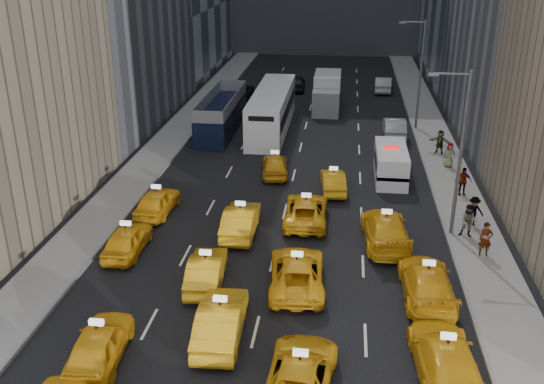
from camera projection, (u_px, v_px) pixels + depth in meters
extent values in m
plane|color=black|center=(248.00, 363.00, 23.10)|extent=(160.00, 160.00, 0.00)
cube|color=gray|center=(165.00, 145.00, 47.12)|extent=(3.00, 90.00, 0.15)
cube|color=gray|center=(441.00, 156.00, 44.77)|extent=(3.00, 90.00, 0.15)
cube|color=slate|center=(183.00, 146.00, 46.95)|extent=(0.15, 90.00, 0.18)
cube|color=slate|center=(421.00, 155.00, 44.93)|extent=(0.15, 90.00, 0.18)
cylinder|color=#595B60|center=(460.00, 157.00, 31.29)|extent=(0.20, 0.20, 9.00)
cylinder|color=#595B60|center=(452.00, 74.00, 29.73)|extent=(1.80, 0.12, 0.12)
cube|color=slate|center=(433.00, 75.00, 29.85)|extent=(0.50, 0.22, 0.12)
cylinder|color=#595B60|center=(420.00, 76.00, 49.59)|extent=(0.20, 0.20, 9.00)
cylinder|color=#595B60|center=(414.00, 22.00, 48.03)|extent=(1.80, 0.12, 0.12)
cube|color=slate|center=(402.00, 23.00, 48.15)|extent=(0.50, 0.22, 0.12)
imported|color=orange|center=(99.00, 344.00, 22.94)|extent=(2.14, 4.60, 1.52)
imported|color=orange|center=(221.00, 320.00, 24.29)|extent=(1.92, 4.93, 1.60)
imported|color=orange|center=(300.00, 374.00, 21.46)|extent=(2.72, 5.21, 1.40)
imported|color=orange|center=(445.00, 359.00, 22.12)|extent=(2.53, 5.48, 1.55)
imported|color=orange|center=(127.00, 240.00, 30.95)|extent=(1.74, 4.24, 1.44)
imported|color=orange|center=(206.00, 270.00, 28.11)|extent=(1.88, 4.48, 1.44)
imported|color=orange|center=(297.00, 272.00, 27.92)|extent=(2.85, 5.47, 1.47)
imported|color=orange|center=(427.00, 282.00, 27.00)|extent=(2.36, 5.44, 1.56)
imported|color=orange|center=(157.00, 202.00, 35.36)|extent=(1.99, 4.42, 1.47)
imported|color=orange|center=(241.00, 220.00, 32.94)|extent=(1.74, 4.78, 1.56)
imported|color=orange|center=(306.00, 210.00, 34.34)|extent=(2.45, 5.14, 1.42)
imported|color=orange|center=(386.00, 229.00, 31.85)|extent=(2.65, 5.73, 1.62)
imported|color=orange|center=(275.00, 165.00, 41.15)|extent=(2.22, 4.38, 1.43)
imported|color=orange|center=(333.00, 181.00, 38.52)|extent=(1.82, 4.15, 1.33)
cube|color=white|center=(391.00, 163.00, 40.44)|extent=(2.14, 5.34, 2.12)
cylinder|color=black|center=(378.00, 181.00, 39.19)|extent=(0.28, 0.85, 0.85)
cylinder|color=black|center=(405.00, 182.00, 38.99)|extent=(0.28, 0.85, 0.85)
cylinder|color=black|center=(376.00, 163.00, 42.38)|extent=(0.28, 0.85, 0.85)
cylinder|color=black|center=(401.00, 164.00, 42.19)|extent=(0.28, 0.85, 0.85)
cube|color=navy|center=(391.00, 165.00, 40.50)|extent=(2.18, 5.34, 0.24)
cube|color=red|center=(392.00, 147.00, 40.00)|extent=(0.97, 0.36, 0.15)
cube|color=black|center=(222.00, 113.00, 50.26)|extent=(2.77, 10.73, 3.10)
cylinder|color=black|center=(197.00, 140.00, 46.71)|extent=(0.28, 1.10, 1.10)
cylinder|color=black|center=(224.00, 141.00, 46.48)|extent=(0.28, 1.10, 1.10)
cylinder|color=black|center=(220.00, 110.00, 54.82)|extent=(0.28, 1.10, 1.10)
cylinder|color=black|center=(243.00, 111.00, 54.58)|extent=(0.28, 1.10, 1.10)
cube|color=white|center=(272.00, 110.00, 50.59)|extent=(4.13, 13.28, 3.37)
cylinder|color=black|center=(247.00, 143.00, 46.02)|extent=(0.28, 1.10, 1.10)
cylinder|color=black|center=(279.00, 145.00, 45.75)|extent=(0.28, 1.10, 1.10)
cylinder|color=black|center=(266.00, 106.00, 56.32)|extent=(0.28, 1.10, 1.10)
cylinder|color=black|center=(292.00, 107.00, 56.05)|extent=(0.28, 1.10, 1.10)
cube|color=silver|center=(327.00, 92.00, 56.75)|extent=(2.75, 7.15, 3.22)
cylinder|color=black|center=(314.00, 110.00, 54.88)|extent=(0.28, 1.10, 1.10)
cylinder|color=black|center=(337.00, 111.00, 54.64)|extent=(0.28, 1.10, 1.10)
cylinder|color=black|center=(317.00, 96.00, 59.68)|extent=(0.28, 1.10, 1.10)
cylinder|color=black|center=(338.00, 97.00, 59.44)|extent=(0.28, 1.10, 1.10)
imported|color=#A9ABB1|center=(394.00, 127.00, 49.06)|extent=(1.69, 4.80, 1.58)
imported|color=black|center=(239.00, 91.00, 60.91)|extent=(2.54, 5.44, 1.50)
imported|color=gray|center=(326.00, 86.00, 63.23)|extent=(2.41, 4.96, 1.39)
imported|color=black|center=(296.00, 83.00, 64.18)|extent=(2.10, 4.67, 1.56)
imported|color=#979A9E|center=(383.00, 84.00, 63.56)|extent=(1.92, 4.82, 1.56)
imported|color=gray|center=(486.00, 239.00, 30.29)|extent=(0.67, 0.45, 1.79)
imported|color=gray|center=(469.00, 221.00, 32.18)|extent=(0.99, 0.70, 1.85)
imported|color=gray|center=(474.00, 211.00, 33.49)|extent=(1.14, 0.54, 1.72)
imported|color=gray|center=(463.00, 181.00, 37.49)|extent=(1.08, 0.51, 1.81)
imported|color=gray|center=(449.00, 155.00, 42.16)|extent=(0.87, 0.50, 1.74)
imported|color=gray|center=(440.00, 142.00, 44.88)|extent=(1.66, 1.06, 1.73)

